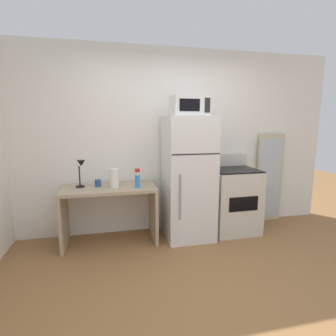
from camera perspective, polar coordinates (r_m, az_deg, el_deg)
ground_plane at (r=2.70m, az=9.43°, el=-25.78°), size 12.00×12.00×0.00m
wall_back_white at (r=3.83m, az=0.35°, el=5.83°), size 5.00×0.10×2.60m
desk at (r=3.53m, az=-12.62°, el=-7.60°), size 1.20×0.57×0.75m
desk_lamp at (r=3.49m, az=-18.52°, el=-0.20°), size 0.14×0.12×0.35m
paper_towel_roll at (r=3.41m, az=-11.61°, el=-2.17°), size 0.11×0.11×0.24m
spray_bottle at (r=3.35m, az=-6.70°, el=-2.65°), size 0.06×0.06×0.25m
coffee_mug at (r=3.51m, az=-15.07°, el=-3.21°), size 0.08×0.08×0.09m
refrigerator at (r=3.56m, az=4.40°, el=-2.19°), size 0.63×0.67×1.66m
microwave at (r=3.47m, az=4.72°, el=13.39°), size 0.46×0.35×0.26m
oven_range at (r=3.93m, az=14.03°, el=-6.73°), size 0.66×0.61×1.10m
leaning_mirror at (r=4.47m, az=21.27°, el=-2.05°), size 0.44×0.03×1.40m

